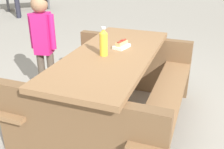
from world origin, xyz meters
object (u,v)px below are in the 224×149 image
at_px(picnic_table, 112,82).
at_px(soda_bottle, 104,42).
at_px(child_in_coat, 43,34).
at_px(hotdog_tray, 122,45).

bearing_deg(picnic_table, soda_bottle, 133.54).
relative_size(picnic_table, soda_bottle, 7.68).
xyz_separation_m(soda_bottle, child_in_coat, (0.52, 0.78, -0.09)).
relative_size(hotdog_tray, child_in_coat, 0.17).
bearing_deg(child_in_coat, hotdog_tray, -107.20).
bearing_deg(soda_bottle, hotdog_tray, -32.60).
bearing_deg(soda_bottle, child_in_coat, 56.25).
bearing_deg(soda_bottle, picnic_table, -46.46).
relative_size(soda_bottle, child_in_coat, 0.22).
xyz_separation_m(hotdog_tray, child_in_coat, (0.29, 0.93, 0.00)).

